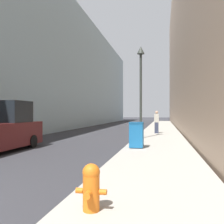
{
  "coord_description": "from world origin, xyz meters",
  "views": [
    {
      "loc": [
        5.28,
        -2.4,
        1.73
      ],
      "look_at": [
        0.84,
        19.14,
        1.82
      ],
      "focal_mm": 40.0,
      "sensor_mm": 36.0,
      "label": 1
    }
  ],
  "objects": [
    {
      "name": "trash_bin",
      "position": [
        4.09,
        8.89,
        0.75
      ],
      "size": [
        0.62,
        0.7,
        1.16
      ],
      "color": "#19609E",
      "rests_on": "sidewalk_right"
    },
    {
      "name": "pedestrian_on_sidewalk",
      "position": [
        4.77,
        17.26,
        1.03
      ],
      "size": [
        0.35,
        0.23,
        1.74
      ],
      "color": "#2D3347",
      "rests_on": "sidewalk_right"
    },
    {
      "name": "lamppost",
      "position": [
        3.91,
        13.17,
        3.84
      ],
      "size": [
        0.47,
        0.47,
        5.74
      ],
      "color": "#2D332D",
      "rests_on": "sidewalk_right"
    },
    {
      "name": "fire_hydrant",
      "position": [
        4.14,
        1.46,
        0.56
      ],
      "size": [
        0.51,
        0.4,
        0.76
      ],
      "color": "orange",
      "rests_on": "sidewalk_right"
    },
    {
      "name": "building_left_glass",
      "position": [
        -10.05,
        26.0,
        7.02
      ],
      "size": [
        12.0,
        60.0,
        14.04
      ],
      "color": "#99B7C6",
      "rests_on": "ground"
    },
    {
      "name": "sidewalk_right",
      "position": [
        5.05,
        18.0,
        0.08
      ],
      "size": [
        3.09,
        60.0,
        0.16
      ],
      "color": "#ADA89E",
      "rests_on": "ground"
    }
  ]
}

